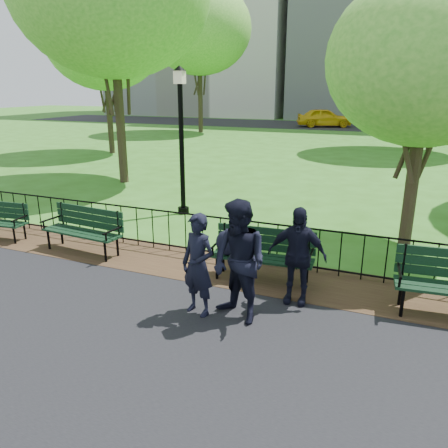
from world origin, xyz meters
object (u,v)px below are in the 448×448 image
at_px(lamppost, 181,136).
at_px(person_left, 198,265).
at_px(park_bench_left_a, 84,225).
at_px(person_right, 297,256).
at_px(person_mid, 240,262).
at_px(taxi, 324,118).
at_px(tree_mid_w, 104,39).
at_px(sedan_silver, 426,122).
at_px(tree_near_e, 428,60).
at_px(tree_far_e, 448,11).
at_px(tree_far_w, 199,29).
at_px(park_bench_main, 247,246).

height_order(lamppost, person_left, lamppost).
distance_m(park_bench_left_a, person_right, 4.74).
bearing_deg(person_right, person_mid, -128.66).
bearing_deg(person_right, taxi, 96.75).
bearing_deg(tree_mid_w, lamppost, -44.99).
height_order(person_mid, sedan_silver, person_mid).
distance_m(person_left, sedan_silver, 33.34).
height_order(park_bench_left_a, person_mid, person_mid).
bearing_deg(park_bench_left_a, lamppost, 85.55).
relative_size(tree_near_e, taxi, 1.21).
distance_m(tree_far_e, sedan_silver, 13.35).
xyz_separation_m(person_left, person_mid, (0.65, 0.05, 0.13)).
xyz_separation_m(tree_far_w, person_left, (12.08, -25.61, -6.55)).
xyz_separation_m(park_bench_main, lamppost, (-3.12, 3.46, 1.49)).
relative_size(person_left, person_mid, 0.86).
height_order(person_right, taxi, person_right).
relative_size(tree_far_e, tree_far_w, 0.96).
relative_size(tree_far_e, taxi, 2.18).
bearing_deg(park_bench_main, sedan_silver, 79.26).
relative_size(tree_far_w, sedan_silver, 2.42).
distance_m(park_bench_left_a, sedan_silver, 32.45).
distance_m(tree_far_e, tree_far_w, 16.59).
bearing_deg(taxi, lamppost, 162.04).
distance_m(tree_mid_w, sedan_silver, 25.36).
xyz_separation_m(park_bench_main, tree_near_e, (2.66, 3.09, 3.26)).
bearing_deg(tree_mid_w, tree_far_e, 25.45).
bearing_deg(tree_far_w, tree_mid_w, -88.46).
relative_size(person_left, taxi, 0.34).
xyz_separation_m(park_bench_main, person_left, (-0.27, -1.48, 0.17)).
bearing_deg(tree_far_e, person_left, -100.47).
bearing_deg(tree_near_e, park_bench_main, -130.68).
xyz_separation_m(lamppost, tree_far_w, (-9.24, 20.67, 5.24)).
height_order(tree_far_e, sedan_silver, tree_far_e).
xyz_separation_m(tree_mid_w, sedan_silver, (15.80, 19.23, -4.90)).
xyz_separation_m(tree_far_e, taxi, (-8.00, 12.45, -6.26)).
bearing_deg(taxi, tree_near_e, 173.09).
xyz_separation_m(park_bench_left_a, tree_near_e, (6.33, 3.07, 3.31)).
distance_m(tree_near_e, tree_far_w, 26.08).
bearing_deg(lamppost, sedan_silver, 76.28).
distance_m(tree_mid_w, tree_far_w, 11.88).
xyz_separation_m(tree_mid_w, tree_far_e, (15.71, 7.48, 1.43)).
height_order(park_bench_left_a, lamppost, lamppost).
distance_m(park_bench_left_a, tree_far_e, 22.12).
bearing_deg(tree_far_w, tree_far_e, -14.93).
distance_m(person_mid, taxi, 34.06).
relative_size(person_left, sedan_silver, 0.37).
distance_m(tree_far_w, person_mid, 29.27).
xyz_separation_m(lamppost, person_right, (4.14, -4.00, -1.31)).
height_order(park_bench_left_a, tree_near_e, tree_near_e).
bearing_deg(tree_far_e, tree_far_w, 165.07).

